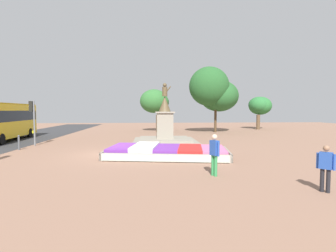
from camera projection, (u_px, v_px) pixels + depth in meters
The scene contains 11 objects.
ground_plane at pixel (114, 154), 16.04m from camera, with size 79.97×79.97×0.00m, color #8C6651.
flower_planter at pixel (166, 152), 15.35m from camera, with size 7.51×4.64×0.66m.
statue_monument at pixel (165, 131), 22.37m from camera, with size 5.29×5.29×5.00m.
traffic_light_mid_block at pixel (33, 115), 19.92m from camera, with size 0.42×0.31×3.40m.
city_bus at pixel (2, 120), 22.69m from camera, with size 3.03×9.82×3.31m.
pedestrian_with_handbag at pixel (214, 152), 10.77m from camera, with size 0.37×0.52×1.73m.
pedestrian_near_planter at pixel (326, 165), 8.62m from camera, with size 0.42×0.44×1.57m.
kerb_bollard_mid_b at pixel (19, 142), 17.83m from camera, with size 0.14×0.14×1.02m.
park_tree_far_left at pixel (216, 92), 31.61m from camera, with size 6.43×6.23×7.80m.
park_tree_behind_statue at pixel (155, 102), 33.06m from camera, with size 3.66×3.23×5.34m.
park_tree_far_right at pixel (259, 106), 37.19m from camera, with size 3.34×3.54×4.62m.
Camera 1 is at (2.22, -16.10, 2.72)m, focal length 28.00 mm.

